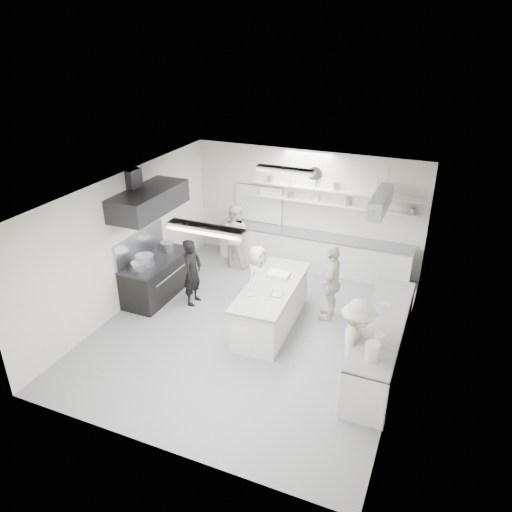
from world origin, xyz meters
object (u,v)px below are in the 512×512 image
at_px(stove, 156,278).
at_px(cook_back, 235,235).
at_px(back_counter, 312,251).
at_px(right_counter, 381,344).
at_px(prep_island, 271,306).
at_px(cook_stove, 192,272).

distance_m(stove, cook_back, 2.42).
height_order(stove, back_counter, back_counter).
height_order(right_counter, cook_back, cook_back).
bearing_deg(cook_back, stove, 65.03).
height_order(right_counter, prep_island, right_counter).
xyz_separation_m(stove, prep_island, (2.90, -0.10, -0.00)).
height_order(stove, right_counter, right_counter).
distance_m(back_counter, cook_stove, 3.39).
height_order(back_counter, prep_island, back_counter).
distance_m(prep_island, cook_stove, 1.99).
xyz_separation_m(stove, cook_stove, (0.95, 0.05, 0.33)).
relative_size(prep_island, cook_stove, 1.56).
bearing_deg(cook_back, back_counter, -161.80).
height_order(stove, cook_back, cook_back).
relative_size(stove, right_counter, 0.55).
bearing_deg(cook_stove, stove, 92.69).
height_order(back_counter, cook_stove, cook_stove).
bearing_deg(cook_back, right_counter, 146.72).
bearing_deg(stove, cook_back, 65.26).
bearing_deg(right_counter, stove, 173.48).
bearing_deg(back_counter, cook_stove, -125.43).
distance_m(stove, prep_island, 2.90).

